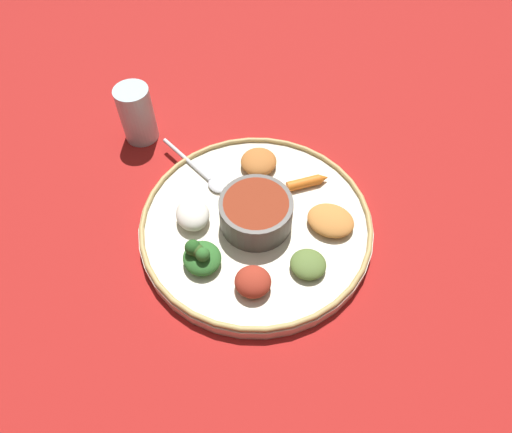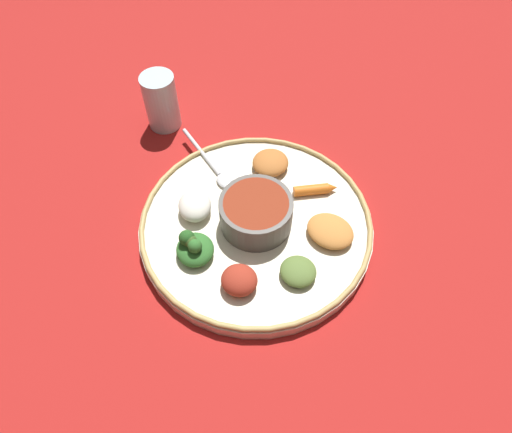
{
  "view_description": "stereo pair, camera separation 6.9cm",
  "coord_description": "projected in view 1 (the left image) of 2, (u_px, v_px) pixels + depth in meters",
  "views": [
    {
      "loc": [
        -0.31,
        -0.26,
        0.6
      ],
      "look_at": [
        0.0,
        0.0,
        0.03
      ],
      "focal_mm": 32.42,
      "sensor_mm": 36.0,
      "label": 1
    },
    {
      "loc": [
        -0.26,
        -0.31,
        0.6
      ],
      "look_at": [
        0.0,
        0.0,
        0.03
      ],
      "focal_mm": 32.42,
      "sensor_mm": 36.0,
      "label": 2
    }
  ],
  "objects": [
    {
      "name": "mound_rice_white",
      "position": [
        193.0,
        214.0,
        0.7
      ],
      "size": [
        0.07,
        0.08,
        0.03
      ],
      "primitive_type": "ellipsoid",
      "rotation": [
        0.0,
        0.0,
        4.15
      ],
      "color": "silver",
      "rests_on": "platter"
    },
    {
      "name": "drinking_glass",
      "position": [
        138.0,
        117.0,
        0.81
      ],
      "size": [
        0.06,
        0.06,
        0.1
      ],
      "color": "silver",
      "rests_on": "ground_plane"
    },
    {
      "name": "ground_plane",
      "position": [
        256.0,
        229.0,
        0.72
      ],
      "size": [
        2.4,
        2.4,
        0.0
      ],
      "primitive_type": "plane",
      "color": "maroon"
    },
    {
      "name": "mound_chickpea",
      "position": [
        259.0,
        162.0,
        0.76
      ],
      "size": [
        0.07,
        0.07,
        0.02
      ],
      "primitive_type": "ellipsoid",
      "rotation": [
        0.0,
        0.0,
        0.23
      ],
      "color": "#B2662D",
      "rests_on": "platter"
    },
    {
      "name": "greens_pile",
      "position": [
        201.0,
        256.0,
        0.65
      ],
      "size": [
        0.07,
        0.07,
        0.04
      ],
      "color": "#2D6628",
      "rests_on": "platter"
    },
    {
      "name": "mound_collards",
      "position": [
        308.0,
        264.0,
        0.65
      ],
      "size": [
        0.07,
        0.07,
        0.02
      ],
      "primitive_type": "ellipsoid",
      "rotation": [
        0.0,
        0.0,
        3.54
      ],
      "color": "#567033",
      "rests_on": "platter"
    },
    {
      "name": "platter",
      "position": [
        256.0,
        226.0,
        0.71
      ],
      "size": [
        0.36,
        0.36,
        0.02
      ],
      "primitive_type": "cylinder",
      "color": "beige",
      "rests_on": "ground_plane"
    },
    {
      "name": "center_bowl",
      "position": [
        256.0,
        212.0,
        0.68
      ],
      "size": [
        0.11,
        0.11,
        0.05
      ],
      "color": "#4C4742",
      "rests_on": "platter"
    },
    {
      "name": "platter_rim",
      "position": [
        256.0,
        221.0,
        0.7
      ],
      "size": [
        0.35,
        0.35,
        0.01
      ],
      "primitive_type": "torus",
      "color": "tan",
      "rests_on": "platter"
    },
    {
      "name": "mound_squash",
      "position": [
        331.0,
        220.0,
        0.69
      ],
      "size": [
        0.08,
        0.09,
        0.02
      ],
      "primitive_type": "ellipsoid",
      "rotation": [
        0.0,
        0.0,
        1.84
      ],
      "color": "#C67A38",
      "rests_on": "platter"
    },
    {
      "name": "mound_beet",
      "position": [
        253.0,
        282.0,
        0.63
      ],
      "size": [
        0.07,
        0.07,
        0.03
      ],
      "primitive_type": "ellipsoid",
      "rotation": [
        0.0,
        0.0,
        5.23
      ],
      "color": "maroon",
      "rests_on": "platter"
    },
    {
      "name": "spoon",
      "position": [
        203.0,
        174.0,
        0.76
      ],
      "size": [
        0.03,
        0.16,
        0.01
      ],
      "color": "silver",
      "rests_on": "platter"
    },
    {
      "name": "carrot_near_spoon",
      "position": [
        307.0,
        182.0,
        0.74
      ],
      "size": [
        0.07,
        0.05,
        0.02
      ],
      "color": "orange",
      "rests_on": "platter"
    }
  ]
}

